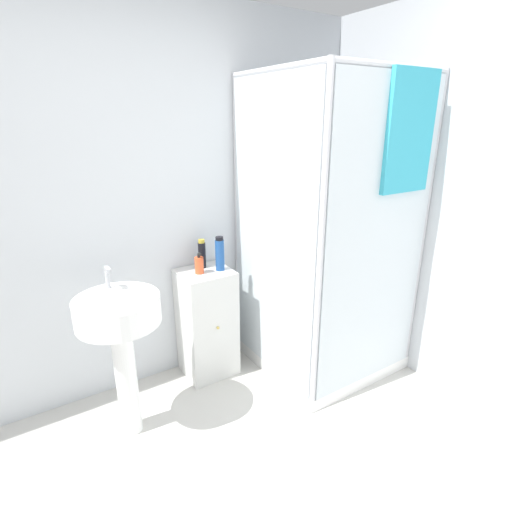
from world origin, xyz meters
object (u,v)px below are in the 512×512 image
at_px(sink, 120,328).
at_px(soap_dispenser, 199,265).
at_px(shampoo_bottle_tall_black, 202,254).
at_px(shampoo_bottle_blue, 220,254).

distance_m(sink, soap_dispenser, 0.69).
xyz_separation_m(shampoo_bottle_tall_black, shampoo_bottle_blue, (0.08, -0.11, 0.02)).
height_order(sink, soap_dispenser, sink).
height_order(sink, shampoo_bottle_tall_black, sink).
bearing_deg(shampoo_bottle_tall_black, shampoo_bottle_blue, -53.28).
xyz_separation_m(soap_dispenser, shampoo_bottle_tall_black, (0.07, 0.09, 0.04)).
height_order(soap_dispenser, shampoo_bottle_tall_black, shampoo_bottle_tall_black).
bearing_deg(shampoo_bottle_tall_black, sink, -151.86).
distance_m(soap_dispenser, shampoo_bottle_blue, 0.16).
xyz_separation_m(sink, soap_dispenser, (0.62, 0.27, 0.16)).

